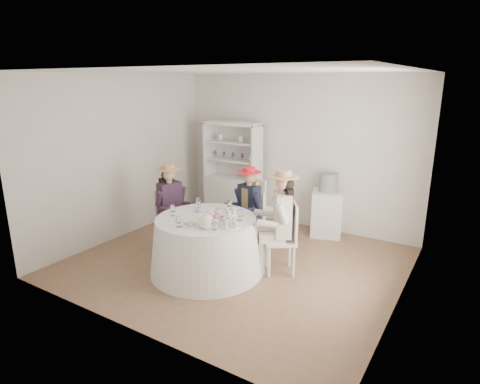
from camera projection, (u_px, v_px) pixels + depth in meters
The scene contains 23 objects.
ground at pixel (236, 262), 5.92m from camera, with size 4.50×4.50×0.00m, color brown.
ceiling at pixel (236, 71), 5.20m from camera, with size 4.50×4.50×0.00m, color white.
wall_back at pixel (296, 152), 7.19m from camera, with size 4.50×4.50×0.00m, color silver.
wall_front at pixel (127, 211), 3.92m from camera, with size 4.50×4.50×0.00m, color silver.
wall_left at pixel (123, 157), 6.71m from camera, with size 4.50×4.50×0.00m, color silver.
wall_right at pixel (408, 197), 4.41m from camera, with size 4.50×4.50×0.00m, color silver.
tea_table at pixel (206, 245), 5.54m from camera, with size 1.57×1.57×0.79m.
hutch at pixel (234, 185), 7.70m from camera, with size 1.25×0.80×1.85m.
side_table at pixel (327, 213), 6.88m from camera, with size 0.50×0.50×0.78m, color silver.
hatbox at pixel (329, 182), 6.73m from camera, with size 0.32×0.32×0.32m, color black.
guest_left at pixel (171, 202), 6.21m from camera, with size 0.56×0.52×1.36m.
guest_mid at pixel (248, 203), 6.24m from camera, with size 0.49×0.52×1.31m.
guest_right at pixel (280, 216), 5.40m from camera, with size 0.63×0.59×1.46m.
spare_chair at pixel (259, 207), 6.59m from camera, with size 0.49×0.49×1.07m.
teacup_a at pixel (199, 210), 5.66m from camera, with size 0.09×0.09×0.07m, color white.
teacup_b at pixel (219, 211), 5.63m from camera, with size 0.07×0.07×0.07m, color white.
teacup_c at pixel (228, 216), 5.42m from camera, with size 0.08×0.08×0.06m, color white.
flower_bowl at pixel (218, 219), 5.32m from camera, with size 0.22×0.22×0.05m, color white.
flower_arrangement at pixel (214, 215), 5.26m from camera, with size 0.19×0.20×0.07m.
table_teapot at pixel (207, 222), 5.03m from camera, with size 0.27×0.19×0.21m.
sandwich_plate at pixel (191, 224), 5.15m from camera, with size 0.25×0.25×0.06m.
cupcake_stand at pixel (230, 220), 5.08m from camera, with size 0.26×0.26×0.24m.
stemware_set at pixel (206, 213), 5.41m from camera, with size 0.97×1.01×0.15m.
Camera 1 is at (2.92, -4.58, 2.58)m, focal length 30.00 mm.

